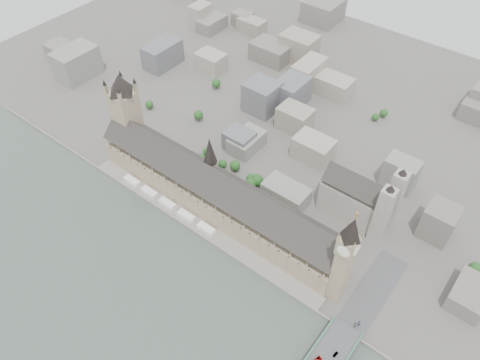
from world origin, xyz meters
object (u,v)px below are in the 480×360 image
Objects in this scene: palace_of_westminster at (216,193)px; elizabeth_tower at (345,255)px; car_approach at (359,324)px; westminster_abbey at (360,199)px; car_silver at (336,354)px; victoria_tower at (126,113)px.

palace_of_westminster is 2.47× the size of elizabeth_tower.
car_approach is at bearing -29.88° from elizabeth_tower.
palace_of_westminster is 3.90× the size of westminster_abbey.
palace_of_westminster is 176.65m from car_silver.
victoria_tower is at bearing 159.60° from car_approach.
victoria_tower is (-122.00, 6.30, 32.50)m from palace_of_westminster.
palace_of_westminster is 126.41m from victoria_tower.
victoria_tower is 1.47× the size of westminster_abbey.
car_approach is (29.55, -16.98, -47.10)m from elizabeth_tower.
elizabeth_tower is 58.14m from car_approach.
elizabeth_tower is 96.91m from westminster_abbey.
victoria_tower is 19.82× the size of car_approach.
car_silver is (287.55, -66.82, -44.15)m from victoria_tower.
palace_of_westminster is 170.39m from car_approach.
westminster_abbey is at bearing 118.28° from car_silver.
palace_of_westminster is 142.94m from elizabeth_tower.
car_approach is (2.01, 31.84, -0.07)m from car_silver.
car_approach is at bearing -9.71° from palace_of_westminster.
car_approach is at bearing -6.89° from victoria_tower.
elizabeth_tower is at bearing 125.81° from car_silver.
victoria_tower is 20.49× the size of car_silver.
westminster_abbey is 119.23m from car_approach.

